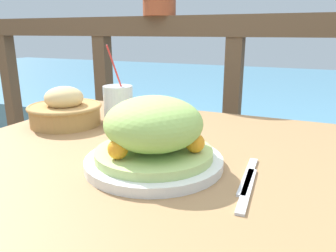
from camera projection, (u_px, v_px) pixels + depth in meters
patio_table at (158, 189)px, 0.80m from camera, size 1.02×0.87×0.72m
railing_fence at (233, 94)px, 1.45m from camera, size 2.80×0.08×1.06m
sea_backdrop at (280, 103)px, 3.80m from camera, size 12.00×4.00×0.40m
salad_plate at (154, 137)px, 0.68m from camera, size 0.29×0.29×0.15m
drink_glass at (118, 106)px, 0.97m from camera, size 0.09×0.09×0.24m
bread_basket at (65, 110)px, 0.99m from camera, size 0.22×0.22×0.12m
fork at (248, 176)px, 0.64m from camera, size 0.02×0.18×0.00m
knife at (247, 189)px, 0.59m from camera, size 0.03×0.18×0.00m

